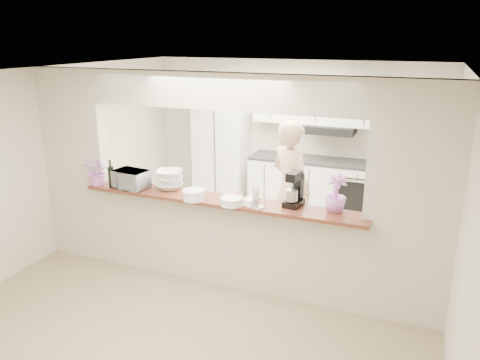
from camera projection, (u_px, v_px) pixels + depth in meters
The scene contains 19 objects.
floor at pixel (222, 282), 5.69m from camera, with size 6.00×6.00×0.00m, color tan.
tile_overlay at pixel (264, 234), 7.06m from camera, with size 5.00×2.90×0.01m, color beige.
partition at pixel (220, 165), 5.25m from camera, with size 5.00×0.15×2.50m.
bar_counter at pixel (221, 239), 5.52m from camera, with size 3.40×0.38×1.09m.
kitchen_cabinets at pixel (277, 153), 7.88m from camera, with size 3.15×0.62×2.25m.
refrigerator at pixel (417, 176), 7.05m from camera, with size 0.75×0.70×1.70m, color #B4B3B9.
flower_left at pixel (97, 171), 5.76m from camera, with size 0.32×0.28×0.36m, color #E579D1.
wine_bottle_a at pixel (111, 177), 5.70m from camera, with size 0.07×0.07×0.34m.
wine_bottle_b at pixel (111, 176), 5.70m from camera, with size 0.07×0.07×0.35m.
toaster_oven at pixel (131, 179), 5.66m from camera, with size 0.41×0.28×0.23m, color #ABABB0.
serving_bowls at pixel (170, 180), 5.63m from camera, with size 0.31×0.31×0.23m, color white.
plate_stack_a at pixel (194, 195), 5.27m from camera, with size 0.25×0.25×0.12m.
plate_stack_b at pixel (231, 201), 5.11m from camera, with size 0.25×0.25×0.09m.
red_bowl at pixel (236, 198), 5.26m from camera, with size 0.15×0.15×0.07m, color maroon.
tan_bowl at pixel (252, 200), 5.19m from camera, with size 0.14×0.14×0.06m, color #C9B98E.
utensil_caddy at pixel (253, 199), 5.05m from camera, with size 0.27×0.21×0.23m.
stand_mixer at pixel (295, 190), 5.07m from camera, with size 0.20×0.29×0.39m.
flower_right at pixel (336, 193), 4.89m from camera, with size 0.23×0.23×0.40m, color #B26AC6.
person at pixel (290, 190), 6.18m from camera, with size 0.67×0.44×1.84m, color tan.
Camera 1 is at (2.11, -4.62, 2.87)m, focal length 35.00 mm.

